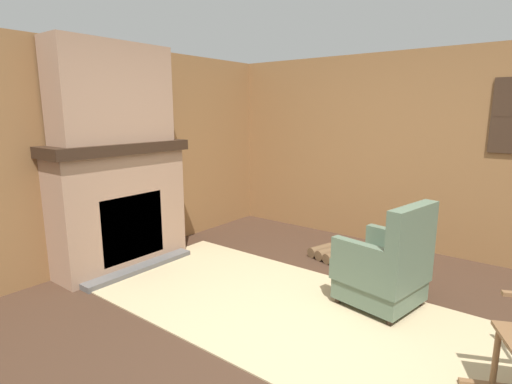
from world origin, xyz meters
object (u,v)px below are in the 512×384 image
(armchair, at_px, (385,269))
(storage_case, at_px, (132,134))
(firewood_stack, at_px, (328,253))
(oil_lamp_vase, at_px, (77,136))

(armchair, distance_m, storage_case, 2.94)
(firewood_stack, relative_size, storage_case, 1.70)
(firewood_stack, xyz_separation_m, oil_lamp_vase, (-1.75, -1.97, 1.38))
(firewood_stack, distance_m, storage_case, 2.59)
(oil_lamp_vase, bearing_deg, storage_case, 89.99)
(storage_case, bearing_deg, oil_lamp_vase, -90.01)
(armchair, distance_m, firewood_stack, 1.23)
(oil_lamp_vase, bearing_deg, firewood_stack, 48.42)
(armchair, relative_size, firewood_stack, 2.12)
(armchair, xyz_separation_m, oil_lamp_vase, (-2.68, -1.21, 1.09))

